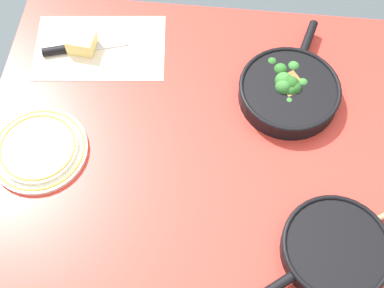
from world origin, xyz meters
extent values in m
plane|color=#424C51|center=(0.00, 0.00, 0.00)|extent=(14.00, 14.00, 0.00)
cube|color=red|center=(0.00, 0.00, 0.73)|extent=(1.08, 0.96, 0.03)
cylinder|color=#BCBCC1|center=(-0.48, -0.42, 0.36)|extent=(0.05, 0.05, 0.72)
cylinder|color=#BCBCC1|center=(0.48, -0.42, 0.36)|extent=(0.05, 0.05, 0.72)
cylinder|color=black|center=(-0.24, -0.18, 0.77)|extent=(0.26, 0.26, 0.05)
torus|color=black|center=(-0.24, -0.18, 0.80)|extent=(0.27, 0.27, 0.01)
cylinder|color=black|center=(-0.29, -0.36, 0.79)|extent=(0.05, 0.12, 0.02)
cylinder|color=#245B1C|center=(-0.19, -0.26, 0.77)|extent=(0.01, 0.01, 0.02)
sphere|color=#2D6B28|center=(-0.19, -0.26, 0.79)|extent=(0.03, 0.03, 0.03)
cylinder|color=#2C6823|center=(-0.25, -0.25, 0.77)|extent=(0.01, 0.01, 0.02)
sphere|color=#387A33|center=(-0.25, -0.25, 0.79)|extent=(0.03, 0.03, 0.03)
cylinder|color=#2C6823|center=(-0.22, -0.18, 0.77)|extent=(0.02, 0.02, 0.02)
sphere|color=#387A33|center=(-0.22, -0.18, 0.80)|extent=(0.04, 0.04, 0.04)
cylinder|color=#245B1C|center=(-0.21, -0.24, 0.77)|extent=(0.01, 0.01, 0.02)
sphere|color=#2D6B28|center=(-0.21, -0.24, 0.79)|extent=(0.04, 0.04, 0.04)
cylinder|color=#245B1C|center=(-0.25, -0.18, 0.77)|extent=(0.01, 0.01, 0.02)
sphere|color=#2D6B28|center=(-0.25, -0.18, 0.80)|extent=(0.04, 0.04, 0.04)
cylinder|color=#205218|center=(-0.24, -0.19, 0.77)|extent=(0.02, 0.02, 0.02)
sphere|color=#286023|center=(-0.24, -0.19, 0.80)|extent=(0.04, 0.04, 0.04)
cylinder|color=#2C6823|center=(-0.27, -0.20, 0.77)|extent=(0.01, 0.01, 0.02)
sphere|color=#387A33|center=(-0.27, -0.20, 0.79)|extent=(0.03, 0.03, 0.03)
cylinder|color=#2C6823|center=(-0.22, -0.19, 0.77)|extent=(0.02, 0.02, 0.03)
sphere|color=#387A33|center=(-0.22, -0.19, 0.80)|extent=(0.05, 0.05, 0.05)
cylinder|color=#2C6823|center=(-0.24, -0.14, 0.77)|extent=(0.01, 0.01, 0.02)
sphere|color=#387A33|center=(-0.24, -0.14, 0.78)|extent=(0.03, 0.03, 0.03)
cylinder|color=#245B1C|center=(-0.24, -0.17, 0.77)|extent=(0.01, 0.01, 0.02)
sphere|color=#2D6B28|center=(-0.24, -0.17, 0.79)|extent=(0.04, 0.04, 0.04)
cylinder|color=#2C6823|center=(-0.24, -0.17, 0.77)|extent=(0.01, 0.01, 0.02)
sphere|color=#387A33|center=(-0.24, -0.17, 0.79)|extent=(0.03, 0.03, 0.03)
cube|color=#9E703D|center=(-0.24, -0.18, 0.78)|extent=(0.05, 0.06, 0.04)
cube|color=olive|center=(-0.21, -0.18, 0.77)|extent=(0.04, 0.04, 0.03)
cube|color=olive|center=(-0.24, -0.21, 0.78)|extent=(0.06, 0.06, 0.04)
cube|color=olive|center=(-0.26, -0.14, 0.78)|extent=(0.05, 0.05, 0.03)
cylinder|color=black|center=(-0.35, 0.24, 0.77)|extent=(0.24, 0.24, 0.04)
torus|color=black|center=(-0.35, 0.24, 0.79)|extent=(0.25, 0.25, 0.01)
cylinder|color=#E5CC60|center=(-0.35, 0.24, 0.77)|extent=(0.20, 0.20, 0.02)
ellipsoid|color=tan|center=(-0.36, 0.21, 0.76)|extent=(0.08, 0.07, 0.02)
cube|color=beige|center=(0.29, -0.30, 0.75)|extent=(0.39, 0.27, 0.00)
cube|color=silver|center=(0.29, -0.30, 0.75)|extent=(0.15, 0.07, 0.01)
cylinder|color=black|center=(0.40, -0.27, 0.76)|extent=(0.09, 0.05, 0.02)
cube|color=#EFD67A|center=(0.34, -0.29, 0.77)|extent=(0.08, 0.07, 0.05)
cylinder|color=silver|center=(0.38, 0.05, 0.75)|extent=(0.25, 0.25, 0.01)
torus|color=gold|center=(0.38, 0.05, 0.76)|extent=(0.23, 0.23, 0.01)
cylinder|color=silver|center=(0.38, 0.05, 0.77)|extent=(0.20, 0.20, 0.01)
torus|color=gold|center=(0.38, 0.05, 0.77)|extent=(0.19, 0.19, 0.01)
camera|label=1|loc=(-0.07, 0.65, 1.93)|focal=50.00mm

